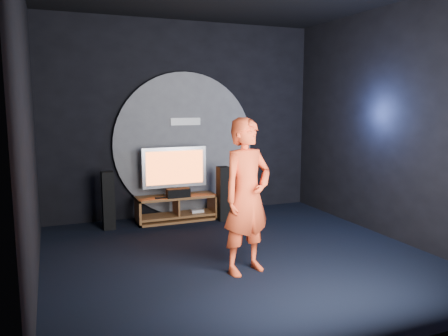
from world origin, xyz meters
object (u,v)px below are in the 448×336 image
Objects in this scene: subwoofer at (224,207)px; tower_speaker_right at (223,194)px; tv at (175,169)px; player at (247,196)px; tower_speaker_left at (108,200)px; media_console at (177,210)px.

tower_speaker_right is at bearing -112.71° from subwoofer.
subwoofer is (0.14, 0.34, -0.33)m from tower_speaker_right.
tv is 1.20m from subwoofer.
tv is 0.96m from tower_speaker_right.
tower_speaker_right is at bearing 59.62° from player.
player is (-0.61, -2.30, 0.47)m from tower_speaker_right.
tower_speaker_right is 0.49m from subwoofer.
player is at bearing -105.93° from subwoofer.
player reaches higher than tower_speaker_right.
tower_speaker_left is 2.87m from player.
media_console is 0.92m from subwoofer.
tower_speaker_right reaches higher than media_console.
tower_speaker_right is at bearing -23.62° from tv.
media_console is at bearing -83.94° from tv.
media_console is 1.21m from tower_speaker_left.
media_console is at bearing 78.09° from player.
player is at bearing -104.89° from tower_speaker_right.
tower_speaker_right is at bearing -5.87° from tower_speaker_left.
tower_speaker_right is 0.51× the size of player.
tower_speaker_left is at bearing -176.36° from media_console.
tower_speaker_left is 3.14× the size of subwoofer.
media_console is 0.72m from tv.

